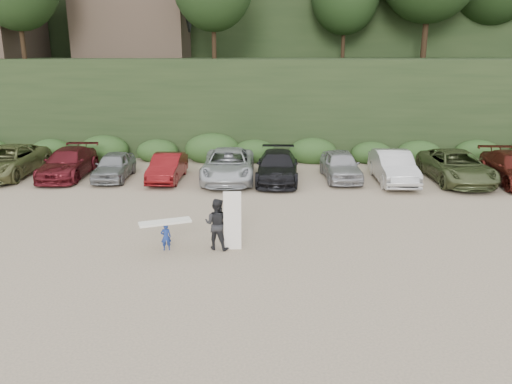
{
  "coord_description": "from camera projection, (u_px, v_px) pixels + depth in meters",
  "views": [
    {
      "loc": [
        -1.2,
        -15.37,
        6.54
      ],
      "look_at": [
        -1.98,
        3.0,
        1.3
      ],
      "focal_mm": 35.0,
      "sensor_mm": 36.0,
      "label": 1
    }
  ],
  "objects": [
    {
      "name": "ground",
      "position": [
        312.0,
        255.0,
        16.51
      ],
      "size": [
        120.0,
        120.0,
        0.0
      ],
      "primitive_type": "plane",
      "color": "tan",
      "rests_on": "ground"
    },
    {
      "name": "hillside_backdrop",
      "position": [
        288.0,
        0.0,
        47.97
      ],
      "size": [
        90.0,
        41.5,
        28.0
      ],
      "color": "black",
      "rests_on": "ground"
    },
    {
      "name": "parked_cars",
      "position": [
        253.0,
        166.0,
        25.92
      ],
      "size": [
        39.54,
        6.09,
        1.62
      ],
      "color": "silver",
      "rests_on": "ground"
    },
    {
      "name": "child_surfer",
      "position": [
        166.0,
        230.0,
        16.75
      ],
      "size": [
        1.78,
        1.11,
        1.04
      ],
      "color": "navy",
      "rests_on": "ground"
    },
    {
      "name": "adult_surfer",
      "position": [
        218.0,
        224.0,
        16.81
      ],
      "size": [
        1.35,
        0.86,
        2.1
      ],
      "color": "black",
      "rests_on": "ground"
    }
  ]
}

